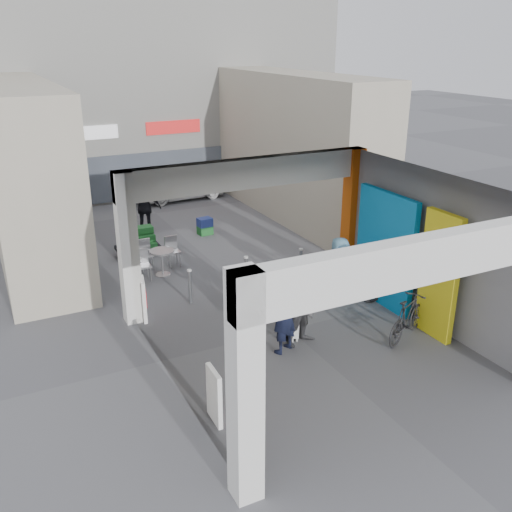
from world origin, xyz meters
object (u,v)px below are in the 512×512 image
man_crates (145,208)px  bicycle_front (345,284)px  man_with_dog (284,312)px  man_back_turned (306,306)px  white_van (178,184)px  man_elderly (339,270)px  border_collie (292,329)px  cafe_set (156,262)px  bicycle_rear (407,318)px  produce_stand (137,245)px

man_crates → bicycle_front: 7.85m
man_with_dog → man_back_turned: (0.58, 0.09, -0.02)m
bicycle_front → white_van: white_van is taller
man_elderly → border_collie: bearing=-141.8°
man_elderly → white_van: (-0.36, 10.75, -0.21)m
man_back_turned → white_van: (1.42, 12.15, -0.25)m
cafe_set → man_crates: bearing=77.9°
man_with_dog → bicycle_front: (2.49, 1.36, -0.41)m
man_crates → bicycle_rear: 9.87m
bicycle_rear → white_van: bearing=-22.4°
cafe_set → man_elderly: 5.18m
produce_stand → border_collie: bearing=-76.5°
man_elderly → bicycle_rear: (0.26, -2.22, -0.34)m
produce_stand → man_with_dog: (1.20, -6.79, 0.57)m
man_crates → white_van: man_crates is taller
cafe_set → white_van: white_van is taller
man_elderly → white_van: man_elderly is taller
border_collie → man_elderly: bearing=51.7°
border_collie → bicycle_front: bearing=47.4°
cafe_set → man_with_dog: (1.10, -5.31, 0.60)m
man_elderly → white_van: size_ratio=0.45×
cafe_set → bicycle_rear: size_ratio=0.87×
cafe_set → bicycle_rear: bearing=-58.3°
cafe_set → produce_stand: cafe_set is taller
man_back_turned → man_crates: size_ratio=0.99×
man_elderly → bicycle_rear: bearing=-75.6°
cafe_set → man_with_dog: size_ratio=0.79×
man_elderly → man_crates: 7.68m
man_with_dog → bicycle_front: size_ratio=0.96×
cafe_set → man_with_dog: man_with_dog is taller
cafe_set → produce_stand: size_ratio=1.13×
man_with_dog → man_back_turned: man_with_dog is taller
produce_stand → bicycle_rear: (3.83, -7.52, 0.16)m
produce_stand → bicycle_rear: 8.44m
man_back_turned → bicycle_rear: 2.24m
border_collie → man_back_turned: 0.69m
man_crates → bicycle_front: (2.87, -7.30, -0.39)m
man_with_dog → bicycle_rear: bearing=137.7°
man_elderly → bicycle_rear: size_ratio=1.02×
cafe_set → border_collie: size_ratio=2.21×
white_van → man_crates: bearing=143.6°
bicycle_front → bicycle_rear: bearing=-149.9°
man_back_turned → man_elderly: (1.79, 1.40, -0.04)m
man_with_dog → man_elderly: (2.37, 1.49, -0.07)m
border_collie → man_back_turned: size_ratio=0.37×
border_collie → man_crates: (-0.78, 8.33, 0.63)m
cafe_set → bicycle_rear: (3.73, -6.04, 0.19)m
produce_stand → man_back_turned: (1.78, -6.70, 0.55)m
man_with_dog → man_back_turned: 0.59m
produce_stand → border_collie: produce_stand is taller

